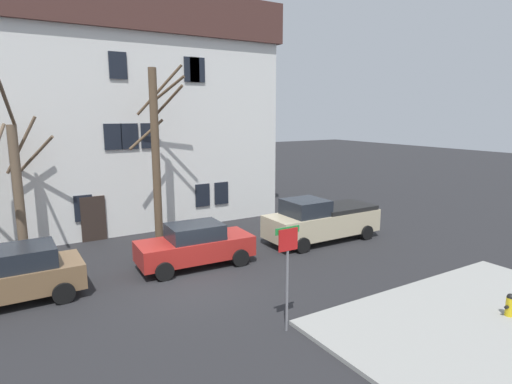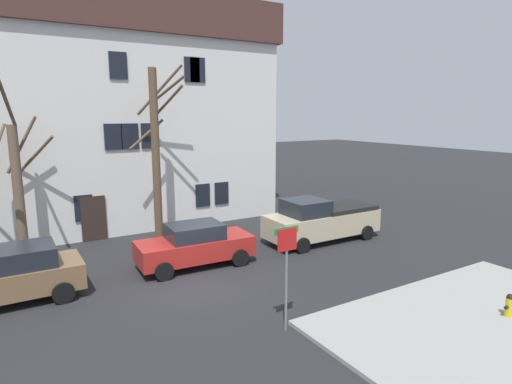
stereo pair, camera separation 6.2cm
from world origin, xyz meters
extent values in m
plane|color=#262628|center=(0.00, 0.00, 0.00)|extent=(120.00, 120.00, 0.00)
cube|color=#999993|center=(5.97, -6.91, 0.06)|extent=(9.44, 6.22, 0.12)
cube|color=white|center=(1.32, 11.53, 4.80)|extent=(14.06, 8.03, 9.60)
cube|color=#4C2D28|center=(1.32, 11.53, 10.65)|extent=(14.56, 8.53, 2.09)
cube|color=#2D231E|center=(-1.84, 7.47, 1.05)|extent=(1.10, 0.12, 2.10)
cube|color=black|center=(-2.24, 7.48, 1.60)|extent=(0.80, 0.08, 1.20)
cube|color=black|center=(3.70, 7.48, 1.60)|extent=(0.80, 0.08, 1.20)
cube|color=black|center=(4.81, 7.48, 1.60)|extent=(0.80, 0.08, 1.20)
cube|color=black|center=(-0.73, 7.48, 4.80)|extent=(0.80, 0.08, 1.20)
cube|color=black|center=(0.04, 7.48, 4.80)|extent=(0.80, 0.08, 1.20)
cube|color=black|center=(0.98, 7.48, 4.80)|extent=(0.80, 0.08, 1.20)
cube|color=black|center=(-0.32, 7.48, 8.00)|extent=(0.80, 0.08, 1.20)
cube|color=black|center=(3.27, 7.48, 8.00)|extent=(0.80, 0.08, 1.20)
cube|color=black|center=(3.57, 7.48, 8.00)|extent=(0.80, 0.08, 1.20)
cylinder|color=brown|center=(-4.88, 5.16, 6.18)|extent=(0.56, 2.81, 1.63)
cylinder|color=brown|center=(-4.80, 6.20, 2.72)|extent=(0.37, 0.37, 5.44)
cylinder|color=brown|center=(-4.50, 6.77, 4.61)|extent=(1.30, 0.75, 2.33)
cylinder|color=brown|center=(-4.05, 6.85, 4.16)|extent=(1.44, 1.64, 1.69)
cylinder|color=brown|center=(0.60, 5.46, 3.89)|extent=(0.36, 0.36, 7.79)
cylinder|color=brown|center=(0.48, 6.27, 4.93)|extent=(1.72, 0.38, 1.37)
cylinder|color=brown|center=(1.39, 5.86, 6.39)|extent=(0.95, 1.71, 1.44)
cylinder|color=brown|center=(1.19, 6.34, 6.90)|extent=(1.90, 1.32, 2.27)
cylinder|color=brown|center=(1.40, 6.00, 6.87)|extent=(1.22, 1.72, 1.28)
cube|color=brown|center=(-5.53, 1.92, 0.73)|extent=(4.53, 1.91, 0.81)
cube|color=#1E232B|center=(-5.44, 1.92, 1.44)|extent=(2.81, 1.67, 0.62)
cylinder|color=black|center=(-3.99, 0.98, 0.34)|extent=(0.68, 0.22, 0.68)
cylinder|color=black|center=(-4.00, 2.87, 0.34)|extent=(0.68, 0.22, 0.68)
cube|color=#AD231E|center=(0.87, 1.92, 0.71)|extent=(4.51, 1.94, 0.78)
cube|color=#1E232B|center=(0.87, 1.92, 1.39)|extent=(2.11, 1.63, 0.58)
cylinder|color=black|center=(-0.68, 1.12, 0.34)|extent=(0.69, 0.25, 0.68)
cylinder|color=black|center=(-0.60, 2.87, 0.34)|extent=(0.69, 0.25, 0.68)
cylinder|color=black|center=(2.34, 0.98, 0.34)|extent=(0.69, 0.25, 0.68)
cylinder|color=black|center=(2.42, 2.73, 0.34)|extent=(0.69, 0.25, 0.68)
cube|color=#C6B793|center=(7.27, 1.98, 0.83)|extent=(5.54, 2.02, 1.03)
cube|color=#1E232B|center=(6.27, 1.98, 1.70)|extent=(1.78, 1.76, 0.70)
cube|color=black|center=(8.49, 1.97, 1.45)|extent=(2.89, 1.93, 0.20)
cylinder|color=black|center=(5.39, 0.99, 0.34)|extent=(0.68, 0.22, 0.68)
cylinder|color=black|center=(5.39, 2.98, 0.34)|extent=(0.68, 0.22, 0.68)
cylinder|color=black|center=(9.15, 0.97, 0.34)|extent=(0.68, 0.22, 0.68)
cylinder|color=black|center=(9.16, 2.97, 0.34)|extent=(0.68, 0.22, 0.68)
cylinder|color=gold|center=(6.83, -6.86, 0.40)|extent=(0.22, 0.22, 0.55)
sphere|color=black|center=(6.83, -6.86, 0.69)|extent=(0.21, 0.21, 0.21)
cylinder|color=black|center=(6.67, -6.86, 0.42)|extent=(0.10, 0.09, 0.09)
cylinder|color=black|center=(6.99, -6.86, 0.42)|extent=(0.10, 0.09, 0.09)
cylinder|color=slate|center=(0.99, -4.03, 1.45)|extent=(0.07, 0.07, 2.90)
cube|color=red|center=(0.99, -4.05, 2.60)|extent=(0.60, 0.03, 0.60)
cube|color=#1E8C38|center=(0.99, -4.01, 2.85)|extent=(0.76, 0.02, 0.18)
torus|color=black|center=(-4.01, 6.38, 0.36)|extent=(0.71, 0.08, 0.71)
torus|color=black|center=(-5.05, 6.34, 0.36)|extent=(0.71, 0.08, 0.71)
cylinder|color=black|center=(-4.53, 6.36, 0.58)|extent=(1.00, 0.08, 0.19)
cylinder|color=black|center=(-4.73, 6.35, 0.81)|extent=(0.09, 0.04, 0.45)
camera|label=1|loc=(-5.31, -12.77, 5.88)|focal=29.75mm
camera|label=2|loc=(-5.26, -12.81, 5.88)|focal=29.75mm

